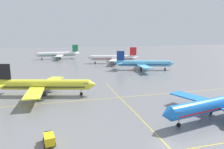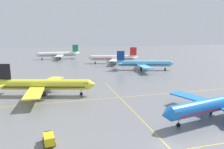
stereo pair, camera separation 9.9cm
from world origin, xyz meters
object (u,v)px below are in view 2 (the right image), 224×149
(airliner_second_row, at_px, (44,85))
(airliner_third_row, at_px, (144,63))
(airliner_far_left_stand, at_px, (114,58))
(service_truck_red_van, at_px, (49,138))
(airliner_far_right_stand, at_px, (58,54))
(airliner_front_gate, at_px, (216,104))

(airliner_second_row, xyz_separation_m, airliner_third_row, (54.49, 38.80, -0.00))
(airliner_far_left_stand, bearing_deg, airliner_second_row, -122.44)
(airliner_far_left_stand, bearing_deg, service_truck_red_van, -111.87)
(service_truck_red_van, bearing_deg, airliner_far_left_stand, 68.13)
(airliner_third_row, xyz_separation_m, airliner_far_left_stand, (-10.21, 30.85, 0.14))
(airliner_second_row, height_order, airliner_far_right_stand, airliner_far_right_stand)
(airliner_far_left_stand, xyz_separation_m, airliner_far_right_stand, (-38.56, 37.14, 0.04))
(airliner_front_gate, relative_size, airliner_third_row, 0.97)
(airliner_third_row, bearing_deg, airliner_second_row, -144.54)
(airliner_front_gate, height_order, airliner_far_left_stand, airliner_far_left_stand)
(airliner_far_left_stand, xyz_separation_m, service_truck_red_van, (-41.76, -104.04, -2.80))
(airliner_front_gate, distance_m, airliner_third_row, 71.80)
(airliner_far_right_stand, bearing_deg, airliner_second_row, -93.06)
(airliner_front_gate, bearing_deg, service_truck_red_van, -176.94)
(airliner_far_left_stand, relative_size, airliner_far_right_stand, 0.98)
(airliner_second_row, distance_m, service_truck_red_van, 34.58)
(airliner_second_row, bearing_deg, airliner_front_gate, -36.36)
(airliner_front_gate, xyz_separation_m, service_truck_red_van, (-41.20, -2.20, -2.49))
(airliner_third_row, xyz_separation_m, airliner_far_right_stand, (-48.77, 67.99, 0.18))
(airliner_far_left_stand, distance_m, service_truck_red_van, 112.14)
(airliner_third_row, bearing_deg, airliner_far_right_stand, 125.65)
(airliner_third_row, relative_size, service_truck_red_van, 8.18)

